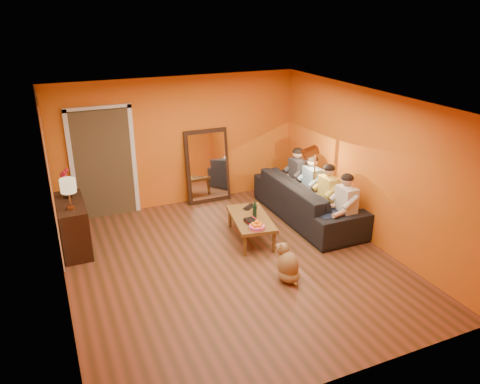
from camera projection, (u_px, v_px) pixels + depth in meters
name	position (u px, v px, depth m)	size (l,w,h in m)	color
room_shell	(223.00, 180.00, 7.32)	(5.00, 5.50, 2.60)	brown
white_accent	(49.00, 175.00, 7.56)	(0.02, 1.90, 2.58)	white
doorway_recess	(103.00, 162.00, 8.94)	(1.06, 0.30, 2.10)	#3F2D19
door_jamb_left	(72.00, 168.00, 8.63)	(0.08, 0.06, 2.20)	white
door_jamb_right	(134.00, 160.00, 9.05)	(0.08, 0.06, 2.20)	white
door_header	(97.00, 108.00, 8.44)	(1.22, 0.06, 0.08)	white
mirror_frame	(207.00, 166.00, 9.64)	(0.92, 0.06, 1.52)	black
mirror_glass	(208.00, 167.00, 9.61)	(0.78, 0.02, 1.36)	white
sideboard	(73.00, 226.00, 7.81)	(0.44, 1.18, 0.85)	black
table_lamp	(69.00, 194.00, 7.30)	(0.24, 0.24, 0.51)	beige
sofa	(308.00, 200.00, 8.95)	(1.04, 2.66, 0.78)	black
coffee_table	(251.00, 228.00, 8.21)	(0.62, 1.22, 0.42)	brown
floor_lamp	(314.00, 185.00, 8.75)	(0.30, 0.24, 1.44)	#B47034
dog	(288.00, 262.00, 6.97)	(0.32, 0.50, 0.59)	#9A7945
person_far_left	(346.00, 207.00, 8.07)	(0.70, 0.44, 1.22)	beige
person_mid_left	(328.00, 196.00, 8.53)	(0.70, 0.44, 1.22)	gold
person_mid_right	(312.00, 186.00, 9.00)	(0.70, 0.44, 1.22)	#80A7C6
person_far_right	(297.00, 177.00, 9.47)	(0.70, 0.44, 1.22)	#37373C
fruit_bowl	(257.00, 224.00, 7.69)	(0.26, 0.26, 0.16)	#EC5384
wine_bottle	(255.00, 210.00, 8.05)	(0.07, 0.07, 0.31)	black
tumbler	(254.00, 211.00, 8.26)	(0.09, 0.09, 0.09)	#B27F3F
laptop	(252.00, 207.00, 8.49)	(0.31, 0.20, 0.02)	black
book_lower	(246.00, 223.00, 7.89)	(0.19, 0.25, 0.02)	black
book_mid	(246.00, 221.00, 7.90)	(0.19, 0.26, 0.02)	#AE1323
book_upper	(246.00, 221.00, 7.87)	(0.16, 0.21, 0.02)	black
vase	(67.00, 191.00, 7.83)	(0.20, 0.20, 0.21)	black
flowers	(65.00, 176.00, 7.73)	(0.17, 0.17, 0.51)	#AE1323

